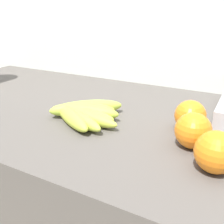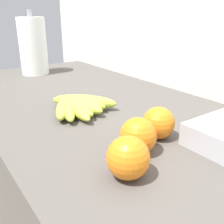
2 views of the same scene
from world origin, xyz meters
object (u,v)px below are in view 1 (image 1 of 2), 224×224
(banana_bunch, at_px, (82,113))
(orange_far_right, at_px, (193,131))
(orange_center, at_px, (190,116))
(orange_front, at_px, (216,152))

(banana_bunch, distance_m, orange_far_right, 0.28)
(orange_center, bearing_deg, orange_far_right, -73.29)
(orange_center, height_order, orange_front, orange_front)
(banana_bunch, distance_m, orange_front, 0.34)
(banana_bunch, bearing_deg, orange_center, 15.93)
(banana_bunch, relative_size, orange_far_right, 2.78)
(banana_bunch, xyz_separation_m, orange_front, (0.33, -0.08, 0.02))
(banana_bunch, relative_size, orange_center, 2.86)
(banana_bunch, xyz_separation_m, orange_center, (0.25, 0.07, 0.02))
(orange_center, relative_size, orange_far_right, 0.97)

